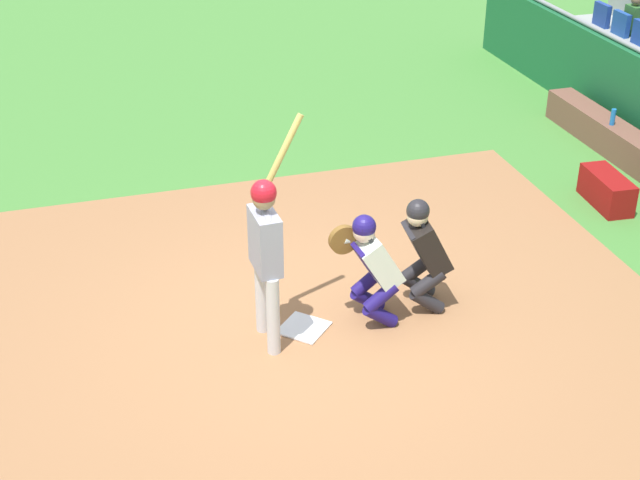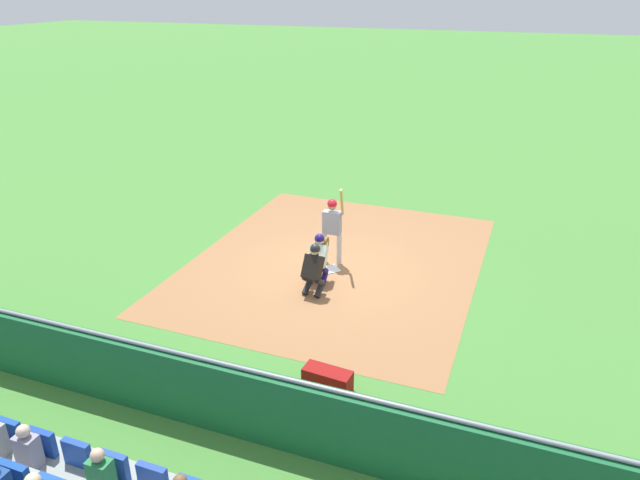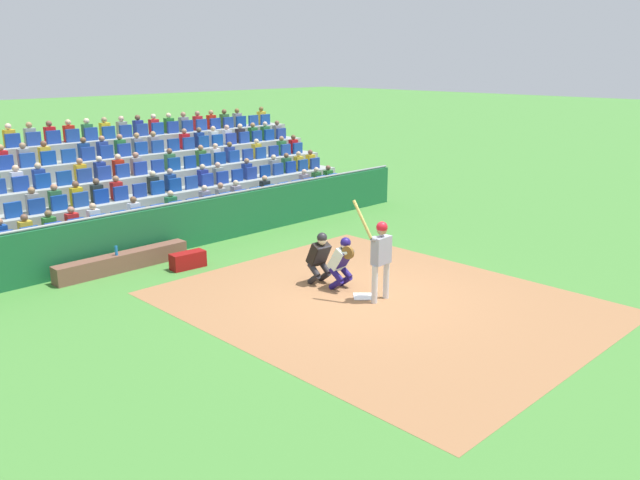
{
  "view_description": "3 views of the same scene",
  "coord_description": "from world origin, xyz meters",
  "px_view_note": "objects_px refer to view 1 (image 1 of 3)",
  "views": [
    {
      "loc": [
        -7.5,
        2.14,
        5.38
      ],
      "look_at": [
        -0.56,
        -0.0,
        1.34
      ],
      "focal_mm": 51.81,
      "sensor_mm": 36.0,
      "label": 1
    },
    {
      "loc": [
        4.44,
        -12.53,
        6.77
      ],
      "look_at": [
        -0.23,
        -0.1,
        0.84
      ],
      "focal_mm": 32.69,
      "sensor_mm": 36.0,
      "label": 2
    },
    {
      "loc": [
        10.22,
        8.85,
        5.08
      ],
      "look_at": [
        0.23,
        -1.13,
        1.13
      ],
      "focal_mm": 36.46,
      "sensor_mm": 36.0,
      "label": 3
    }
  ],
  "objects_px": {
    "catcher_crouching": "(371,261)",
    "water_bottle_on_bench": "(613,117)",
    "home_plate_marker": "(304,328)",
    "equipment_duffel_bag": "(607,190)",
    "dugout_bench": "(621,144)",
    "batter_at_plate": "(266,244)",
    "home_plate_umpire": "(424,248)"
  },
  "relations": [
    {
      "from": "catcher_crouching",
      "to": "water_bottle_on_bench",
      "type": "distance_m",
      "value": 5.63
    },
    {
      "from": "home_plate_marker",
      "to": "equipment_duffel_bag",
      "type": "xyz_separation_m",
      "value": [
        1.56,
        -4.5,
        0.19
      ]
    },
    {
      "from": "dugout_bench",
      "to": "water_bottle_on_bench",
      "type": "distance_m",
      "value": 0.39
    },
    {
      "from": "batter_at_plate",
      "to": "equipment_duffel_bag",
      "type": "relative_size",
      "value": 2.54
    },
    {
      "from": "water_bottle_on_bench",
      "to": "batter_at_plate",
      "type": "bearing_deg",
      "value": 117.73
    },
    {
      "from": "catcher_crouching",
      "to": "home_plate_umpire",
      "type": "distance_m",
      "value": 0.63
    },
    {
      "from": "batter_at_plate",
      "to": "catcher_crouching",
      "type": "height_order",
      "value": "batter_at_plate"
    },
    {
      "from": "water_bottle_on_bench",
      "to": "home_plate_marker",
      "type": "bearing_deg",
      "value": 118.74
    },
    {
      "from": "catcher_crouching",
      "to": "dugout_bench",
      "type": "distance_m",
      "value": 5.61
    },
    {
      "from": "dugout_bench",
      "to": "water_bottle_on_bench",
      "type": "relative_size",
      "value": 14.79
    },
    {
      "from": "home_plate_umpire",
      "to": "catcher_crouching",
      "type": "bearing_deg",
      "value": 99.45
    },
    {
      "from": "dugout_bench",
      "to": "home_plate_marker",
      "type": "bearing_deg",
      "value": 116.87
    },
    {
      "from": "catcher_crouching",
      "to": "dugout_bench",
      "type": "relative_size",
      "value": 0.36
    },
    {
      "from": "catcher_crouching",
      "to": "batter_at_plate",
      "type": "bearing_deg",
      "value": 92.08
    },
    {
      "from": "home_plate_marker",
      "to": "equipment_duffel_bag",
      "type": "bearing_deg",
      "value": -70.85
    },
    {
      "from": "home_plate_umpire",
      "to": "equipment_duffel_bag",
      "type": "bearing_deg",
      "value": -64.8
    },
    {
      "from": "catcher_crouching",
      "to": "home_plate_umpire",
      "type": "height_order",
      "value": "home_plate_umpire"
    },
    {
      "from": "home_plate_umpire",
      "to": "dugout_bench",
      "type": "distance_m",
      "value": 5.03
    },
    {
      "from": "batter_at_plate",
      "to": "catcher_crouching",
      "type": "distance_m",
      "value": 1.15
    },
    {
      "from": "home_plate_umpire",
      "to": "equipment_duffel_bag",
      "type": "distance_m",
      "value": 3.56
    },
    {
      "from": "home_plate_marker",
      "to": "catcher_crouching",
      "type": "bearing_deg",
      "value": -93.36
    },
    {
      "from": "batter_at_plate",
      "to": "water_bottle_on_bench",
      "type": "bearing_deg",
      "value": -62.27
    },
    {
      "from": "equipment_duffel_bag",
      "to": "home_plate_umpire",
      "type": "bearing_deg",
      "value": 119.81
    },
    {
      "from": "dugout_bench",
      "to": "water_bottle_on_bench",
      "type": "xyz_separation_m",
      "value": [
        0.19,
        0.07,
        0.34
      ]
    },
    {
      "from": "batter_at_plate",
      "to": "home_plate_umpire",
      "type": "xyz_separation_m",
      "value": [
        0.14,
        -1.7,
        -0.41
      ]
    },
    {
      "from": "dugout_bench",
      "to": "equipment_duffel_bag",
      "type": "xyz_separation_m",
      "value": [
        -1.23,
        1.01,
        -0.01
      ]
    },
    {
      "from": "equipment_duffel_bag",
      "to": "batter_at_plate",
      "type": "bearing_deg",
      "value": 113.19
    },
    {
      "from": "catcher_crouching",
      "to": "dugout_bench",
      "type": "bearing_deg",
      "value": -59.53
    },
    {
      "from": "home_plate_marker",
      "to": "dugout_bench",
      "type": "bearing_deg",
      "value": -63.13
    },
    {
      "from": "water_bottle_on_bench",
      "to": "catcher_crouching",
      "type": "bearing_deg",
      "value": 122.5
    },
    {
      "from": "catcher_crouching",
      "to": "equipment_duffel_bag",
      "type": "distance_m",
      "value": 4.16
    },
    {
      "from": "batter_at_plate",
      "to": "dugout_bench",
      "type": "distance_m",
      "value": 6.62
    }
  ]
}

